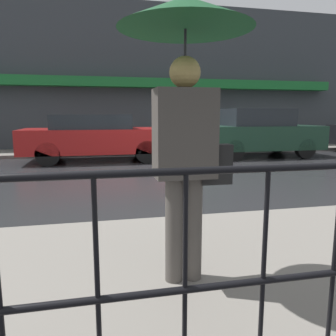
# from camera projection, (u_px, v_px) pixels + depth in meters

# --- Properties ---
(ground_plane) EXTENTS (80.00, 80.00, 0.00)m
(ground_plane) POSITION_uv_depth(u_px,v_px,m) (158.00, 174.00, 7.75)
(ground_plane) COLOR #262628
(sidewalk_near) EXTENTS (28.00, 2.78, 0.11)m
(sidewalk_near) POSITION_uv_depth(u_px,v_px,m) (259.00, 265.00, 2.93)
(sidewalk_near) COLOR slate
(sidewalk_near) RESTS_ON ground_plane
(sidewalk_far) EXTENTS (28.00, 2.05, 0.11)m
(sidewalk_far) POSITION_uv_depth(u_px,v_px,m) (135.00, 151.00, 12.21)
(sidewalk_far) COLOR slate
(sidewalk_far) RESTS_ON ground_plane
(lane_marking) EXTENTS (25.20, 0.12, 0.01)m
(lane_marking) POSITION_uv_depth(u_px,v_px,m) (158.00, 174.00, 7.75)
(lane_marking) COLOR gold
(lane_marking) RESTS_ON ground_plane
(building_storefront) EXTENTS (28.00, 0.85, 5.69)m
(building_storefront) POSITION_uv_depth(u_px,v_px,m) (131.00, 78.00, 12.87)
(building_storefront) COLOR #383D42
(building_storefront) RESTS_ON ground_plane
(pedestrian) EXTENTS (0.96, 0.96, 2.08)m
(pedestrian) POSITION_uv_depth(u_px,v_px,m) (186.00, 70.00, 2.32)
(pedestrian) COLOR #4C4742
(pedestrian) RESTS_ON sidewalk_near
(car_red) EXTENTS (4.36, 1.82, 1.39)m
(car_red) POSITION_uv_depth(u_px,v_px,m) (97.00, 137.00, 9.84)
(car_red) COLOR maroon
(car_red) RESTS_ON ground_plane
(car_dark_green) EXTENTS (3.94, 1.93, 1.57)m
(car_dark_green) POSITION_uv_depth(u_px,v_px,m) (257.00, 133.00, 10.92)
(car_dark_green) COLOR #193828
(car_dark_green) RESTS_ON ground_plane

